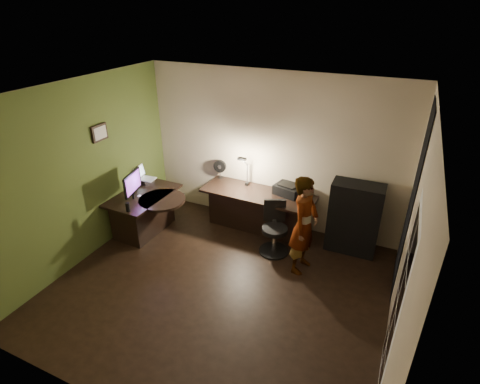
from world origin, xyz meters
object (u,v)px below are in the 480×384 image
at_px(desk_left, 145,213).
at_px(office_chair, 275,229).
at_px(desk_right, 258,211).
at_px(person, 304,225).
at_px(monitor, 132,190).
at_px(cabinet, 354,218).

relative_size(desk_left, office_chair, 1.46).
bearing_deg(desk_right, person, -34.16).
distance_m(monitor, person, 2.82).
distance_m(cabinet, office_chair, 1.26).
distance_m(desk_left, person, 2.79).
bearing_deg(monitor, desk_right, 16.27).
bearing_deg(cabinet, office_chair, -152.49).
bearing_deg(desk_right, desk_left, -152.75).
bearing_deg(desk_left, desk_right, 27.10).
distance_m(desk_left, office_chair, 2.27).
distance_m(desk_right, office_chair, 0.71).
bearing_deg(monitor, cabinet, 4.58).
height_order(desk_right, cabinet, cabinet).
xyz_separation_m(desk_left, monitor, (-0.05, -0.19, 0.52)).
bearing_deg(office_chair, desk_right, 111.35).
distance_m(desk_left, desk_right, 1.94).
distance_m(office_chair, person, 0.65).
bearing_deg(desk_left, cabinet, 16.84).
xyz_separation_m(desk_right, cabinet, (1.60, 0.08, 0.22)).
bearing_deg(desk_right, cabinet, 4.51).
bearing_deg(office_chair, monitor, 169.84).
bearing_deg(desk_right, monitor, -148.61).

